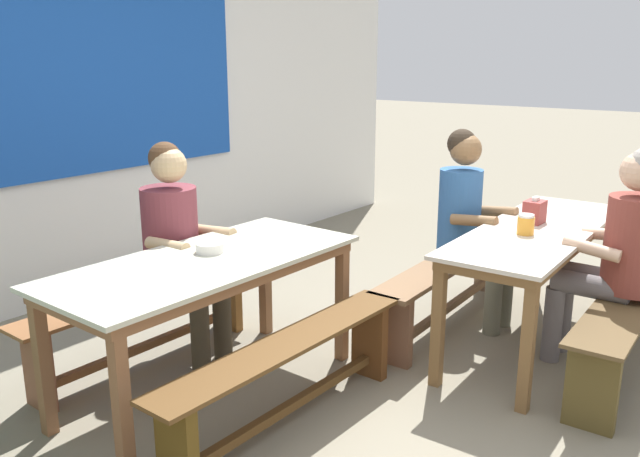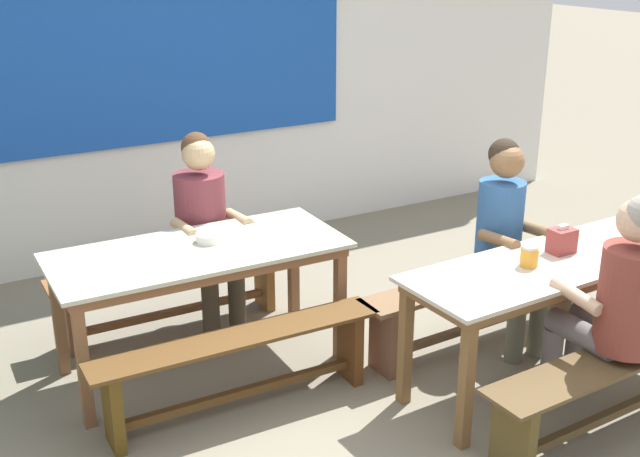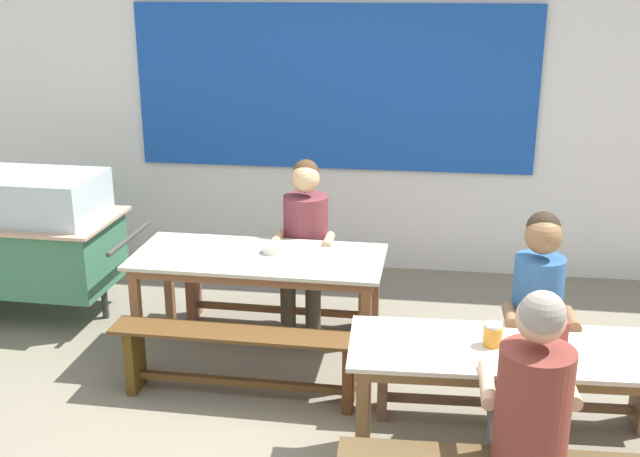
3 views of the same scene
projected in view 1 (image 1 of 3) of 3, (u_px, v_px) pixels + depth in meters
ground_plane at (429, 398)px, 3.48m from camera, size 40.00×40.00×0.00m
backdrop_wall at (85, 100)px, 4.78m from camera, size 7.60×0.23×2.75m
dining_table_far at (206, 273)px, 3.38m from camera, size 1.69×0.77×0.75m
dining_table_near at (537, 240)px, 3.99m from camera, size 1.86×0.68×0.75m
bench_far_back at (144, 317)px, 3.81m from camera, size 1.56×0.28×0.45m
bench_far_front at (289, 373)px, 3.14m from camera, size 1.61×0.27×0.45m
bench_near_back at (449, 279)px, 4.39m from camera, size 1.75×0.32×0.45m
bench_near_front at (629, 318)px, 3.77m from camera, size 1.88×0.36×0.45m
person_center_facing at (178, 237)px, 3.83m from camera, size 0.44×0.53×1.28m
person_right_near_table at (469, 216)px, 4.32m from camera, size 0.40×0.51×1.30m
person_near_front at (621, 247)px, 3.63m from camera, size 0.44×0.59×1.29m
tissue_box at (534, 212)px, 4.06m from camera, size 0.14×0.11×0.16m
condiment_jar at (526, 225)px, 3.80m from camera, size 0.10×0.10×0.12m
soup_bowl at (210, 247)px, 3.46m from camera, size 0.15×0.15×0.05m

